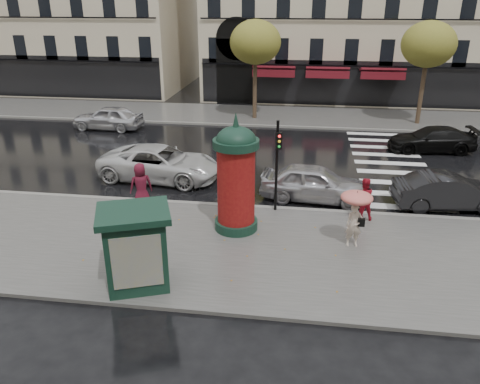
# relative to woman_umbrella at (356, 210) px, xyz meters

# --- Properties ---
(ground) EXTENTS (160.00, 160.00, 0.00)m
(ground) POSITION_rel_woman_umbrella_xyz_m (-3.32, -0.26, -1.45)
(ground) COLOR black
(ground) RESTS_ON ground
(near_sidewalk) EXTENTS (90.00, 7.00, 0.12)m
(near_sidewalk) POSITION_rel_woman_umbrella_xyz_m (-3.32, -0.76, -1.39)
(near_sidewalk) COLOR #474744
(near_sidewalk) RESTS_ON ground
(far_sidewalk) EXTENTS (90.00, 6.00, 0.12)m
(far_sidewalk) POSITION_rel_woman_umbrella_xyz_m (-3.32, 18.74, -1.39)
(far_sidewalk) COLOR #474744
(far_sidewalk) RESTS_ON ground
(near_kerb) EXTENTS (90.00, 0.25, 0.14)m
(near_kerb) POSITION_rel_woman_umbrella_xyz_m (-3.32, 2.74, -1.38)
(near_kerb) COLOR slate
(near_kerb) RESTS_ON ground
(far_kerb) EXTENTS (90.00, 0.25, 0.14)m
(far_kerb) POSITION_rel_woman_umbrella_xyz_m (-3.32, 15.74, -1.38)
(far_kerb) COLOR slate
(far_kerb) RESTS_ON ground
(zebra_crossing) EXTENTS (3.60, 11.75, 0.01)m
(zebra_crossing) POSITION_rel_woman_umbrella_xyz_m (2.68, 9.34, -1.45)
(zebra_crossing) COLOR silver
(zebra_crossing) RESTS_ON ground
(tree_far_left) EXTENTS (3.40, 3.40, 6.64)m
(tree_far_left) POSITION_rel_woman_umbrella_xyz_m (-5.32, 17.74, 3.71)
(tree_far_left) COLOR #38281C
(tree_far_left) RESTS_ON ground
(tree_far_right) EXTENTS (3.40, 3.40, 6.64)m
(tree_far_right) POSITION_rel_woman_umbrella_xyz_m (5.68, 17.74, 3.71)
(tree_far_right) COLOR #38281C
(tree_far_right) RESTS_ON ground
(woman_umbrella) EXTENTS (1.05, 1.05, 2.02)m
(woman_umbrella) POSITION_rel_woman_umbrella_xyz_m (0.00, 0.00, 0.00)
(woman_umbrella) COLOR beige
(woman_umbrella) RESTS_ON near_sidewalk
(woman_red) EXTENTS (0.91, 0.76, 1.66)m
(woman_red) POSITION_rel_woman_umbrella_xyz_m (0.51, 2.14, -0.51)
(woman_red) COLOR #AC1525
(woman_red) RESTS_ON near_sidewalk
(man_burgundy) EXTENTS (1.07, 0.95, 1.84)m
(man_burgundy) POSITION_rel_woman_umbrella_xyz_m (-8.12, 2.06, -0.41)
(man_burgundy) COLOR #511020
(man_burgundy) RESTS_ON near_sidewalk
(morris_column) EXTENTS (1.60, 1.60, 4.30)m
(morris_column) POSITION_rel_woman_umbrella_xyz_m (-4.10, 0.73, 0.73)
(morris_column) COLOR #112E22
(morris_column) RESTS_ON near_sidewalk
(traffic_light) EXTENTS (0.27, 0.36, 3.62)m
(traffic_light) POSITION_rel_woman_umbrella_xyz_m (-2.78, 2.48, 0.86)
(traffic_light) COLOR black
(traffic_light) RESTS_ON near_sidewalk
(newsstand) EXTENTS (2.46, 2.28, 2.40)m
(newsstand) POSITION_rel_woman_umbrella_xyz_m (-6.40, -3.26, -0.10)
(newsstand) COLOR #112E22
(newsstand) RESTS_ON near_sidewalk
(car_silver) EXTENTS (4.67, 2.25, 1.54)m
(car_silver) POSITION_rel_woman_umbrella_xyz_m (-1.27, 4.03, -0.69)
(car_silver) COLOR #B7B7BC
(car_silver) RESTS_ON ground
(car_darkgrey) EXTENTS (4.50, 2.00, 1.44)m
(car_darkgrey) POSITION_rel_woman_umbrella_xyz_m (4.08, 3.94, -0.74)
(car_darkgrey) COLOR black
(car_darkgrey) RESTS_ON ground
(car_white) EXTENTS (5.88, 3.16, 1.57)m
(car_white) POSITION_rel_woman_umbrella_xyz_m (-8.40, 5.50, -0.67)
(car_white) COLOR silver
(car_white) RESTS_ON ground
(car_black) EXTENTS (4.82, 2.29, 1.36)m
(car_black) POSITION_rel_woman_umbrella_xyz_m (5.20, 11.79, -0.78)
(car_black) COLOR black
(car_black) RESTS_ON ground
(car_far_silver) EXTENTS (4.57, 2.03, 1.53)m
(car_far_silver) POSITION_rel_woman_umbrella_xyz_m (-14.39, 13.76, -0.69)
(car_far_silver) COLOR silver
(car_far_silver) RESTS_ON ground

